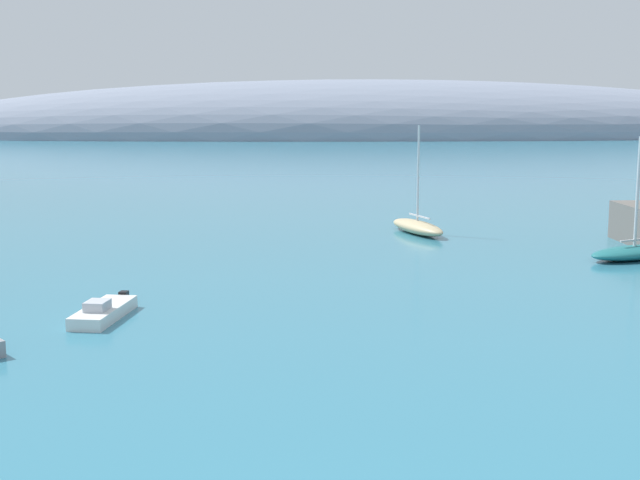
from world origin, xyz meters
name	(u,v)px	position (x,y,z in m)	size (l,w,h in m)	color
distant_ridge	(371,137)	(24.17, 224.69, 0.00)	(264.77, 63.95, 31.15)	gray
sailboat_teal_near_shore	(634,251)	(19.70, 33.75, 0.46)	(6.74, 4.76, 7.13)	#1E6B70
sailboat_sand_mid_mooring	(417,226)	(8.61, 44.32, 0.50)	(3.80, 7.00, 7.52)	#C6B284
motorboat_white_alongside_breakwater	(103,311)	(-8.43, 20.86, 0.31)	(2.16, 5.08, 0.92)	white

